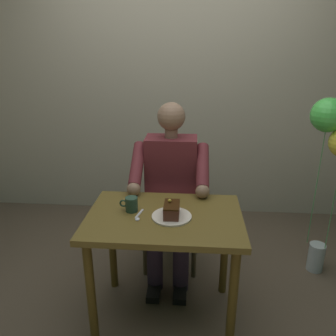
% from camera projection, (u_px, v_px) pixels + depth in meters
% --- Properties ---
extents(ground_plane, '(14.00, 14.00, 0.00)m').
position_uv_depth(ground_plane, '(165.00, 314.00, 2.13)').
color(ground_plane, brown).
extents(cafe_rear_panel, '(6.40, 0.12, 3.00)m').
position_uv_depth(cafe_rear_panel, '(179.00, 60.00, 3.07)').
color(cafe_rear_panel, '#B0A993').
rests_on(cafe_rear_panel, ground).
extents(dining_table, '(0.89, 0.61, 0.71)m').
position_uv_depth(dining_table, '(164.00, 232.00, 1.93)').
color(dining_table, brown).
rests_on(dining_table, ground).
extents(chair, '(0.42, 0.42, 0.92)m').
position_uv_depth(chair, '(172.00, 199.00, 2.56)').
color(chair, brown).
rests_on(chair, ground).
extents(seated_person, '(0.53, 0.58, 1.27)m').
position_uv_depth(seated_person, '(170.00, 190.00, 2.35)').
color(seated_person, maroon).
rests_on(seated_person, ground).
extents(dessert_plate, '(0.23, 0.23, 0.01)m').
position_uv_depth(dessert_plate, '(172.00, 216.00, 1.86)').
color(dessert_plate, silver).
rests_on(dessert_plate, dining_table).
extents(cake_slice, '(0.09, 0.14, 0.09)m').
position_uv_depth(cake_slice, '(172.00, 210.00, 1.85)').
color(cake_slice, '#572E23').
rests_on(cake_slice, dessert_plate).
extents(coffee_cup, '(0.11, 0.07, 0.09)m').
position_uv_depth(coffee_cup, '(131.00, 204.00, 1.92)').
color(coffee_cup, '#254131').
rests_on(coffee_cup, dining_table).
extents(dessert_spoon, '(0.04, 0.14, 0.01)m').
position_uv_depth(dessert_spoon, '(138.00, 216.00, 1.87)').
color(dessert_spoon, silver).
rests_on(dessert_spoon, dining_table).
extents(balloon_display, '(0.32, 0.29, 1.31)m').
position_uv_depth(balloon_display, '(332.00, 146.00, 2.22)').
color(balloon_display, '#B2C1C6').
rests_on(balloon_display, ground).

